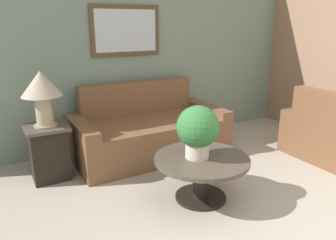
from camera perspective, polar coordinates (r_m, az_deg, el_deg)
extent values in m
cube|color=slate|center=(4.94, -0.96, 11.70)|extent=(6.43, 0.06, 2.60)
cube|color=#4C3823|center=(4.63, -7.33, 15.17)|extent=(1.00, 0.03, 0.67)
cube|color=#B2BCC6|center=(4.61, -7.27, 15.17)|extent=(0.88, 0.01, 0.55)
cube|color=brown|center=(4.39, -3.08, -3.10)|extent=(1.64, 0.99, 0.49)
cube|color=brown|center=(4.62, -5.45, 3.93)|extent=(1.64, 0.16, 0.45)
cube|color=brown|center=(4.08, -14.62, -4.46)|extent=(0.18, 0.99, 0.59)
cube|color=brown|center=(4.83, 6.63, -0.73)|extent=(0.18, 0.99, 0.59)
cube|color=brown|center=(4.88, 26.98, -2.93)|extent=(0.98, 0.68, 0.49)
cube|color=brown|center=(4.43, 24.76, 1.87)|extent=(0.17, 0.67, 0.45)
cube|color=brown|center=(5.09, 23.18, -1.06)|extent=(0.97, 0.19, 0.59)
cylinder|color=black|center=(3.46, 5.69, -13.15)|extent=(0.52, 0.52, 0.03)
cylinder|color=black|center=(3.36, 5.79, -10.11)|extent=(0.17, 0.17, 0.38)
cylinder|color=#473D33|center=(3.27, 5.90, -6.82)|extent=(0.94, 0.94, 0.04)
cube|color=black|center=(3.97, -20.03, -5.52)|extent=(0.39, 0.39, 0.59)
cube|color=#473D33|center=(3.87, -20.49, -1.22)|extent=(0.46, 0.46, 0.03)
cylinder|color=tan|center=(3.86, -20.53, -0.83)|extent=(0.25, 0.25, 0.02)
cylinder|color=tan|center=(3.82, -20.78, 1.60)|extent=(0.18, 0.18, 0.32)
cone|color=gray|center=(3.76, -21.25, 5.96)|extent=(0.44, 0.44, 0.27)
cylinder|color=beige|center=(3.23, 5.11, -5.17)|extent=(0.23, 0.23, 0.16)
sphere|color=#2D6B33|center=(3.15, 5.22, -1.18)|extent=(0.41, 0.41, 0.41)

